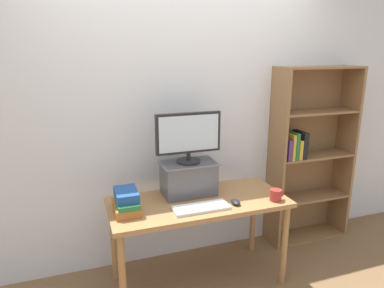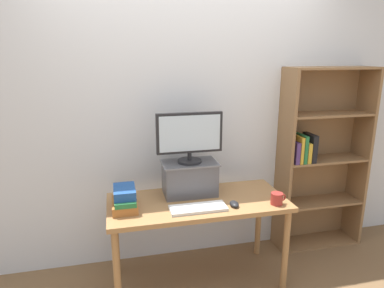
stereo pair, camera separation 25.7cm
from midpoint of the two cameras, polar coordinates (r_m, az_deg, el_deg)
name	(u,v)px [view 1 (the left image)]	position (r m, az deg, el deg)	size (l,w,h in m)	color
ground_plane	(198,279)	(3.04, -1.60, -21.71)	(12.00, 12.00, 0.00)	brown
back_wall	(179,115)	(2.95, -4.64, 4.83)	(7.00, 0.08, 2.60)	silver
desk	(198,210)	(2.71, -1.70, -10.98)	(1.38, 0.61, 0.71)	#9E7042
bookshelf_unit	(308,154)	(3.45, 16.74, -1.68)	(0.82, 0.28, 1.70)	olive
riser_box	(189,177)	(2.74, -3.28, -5.64)	(0.44, 0.27, 0.27)	#515156
computer_monitor	(188,136)	(2.64, -3.38, 1.31)	(0.52, 0.19, 0.40)	black
keyboard	(201,208)	(2.53, -1.43, -10.62)	(0.41, 0.16, 0.02)	silver
computer_mouse	(236,202)	(2.61, 4.44, -9.68)	(0.06, 0.10, 0.04)	black
book_stack	(126,202)	(2.53, -13.79, -9.43)	(0.18, 0.27, 0.16)	#AD662D
coffee_mug	(276,195)	(2.70, 11.19, -8.39)	(0.12, 0.09, 0.09)	#9E2D28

